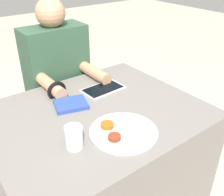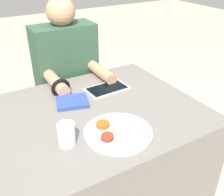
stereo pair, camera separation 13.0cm
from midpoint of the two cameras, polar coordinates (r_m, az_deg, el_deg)
name	(u,v)px [view 2 (the right image)]	position (r m, az deg, el deg)	size (l,w,h in m)	color
dining_table	(97,166)	(1.54, -0.70, -14.61)	(1.04, 0.84, 0.74)	slate
thali_tray	(118,132)	(1.16, 4.63, -7.47)	(0.30, 0.30, 0.03)	#B7BABF
red_notebook	(72,102)	(1.37, -5.97, -0.97)	(0.19, 0.18, 0.02)	silver
tablet_device	(107,89)	(1.51, 1.37, 1.98)	(0.25, 0.15, 0.01)	#B7B7BC
person_diner	(69,93)	(1.85, -7.46, 0.98)	(0.40, 0.47, 1.21)	black
drinking_glass	(66,134)	(1.08, -6.48, -7.96)	(0.07, 0.07, 0.10)	silver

